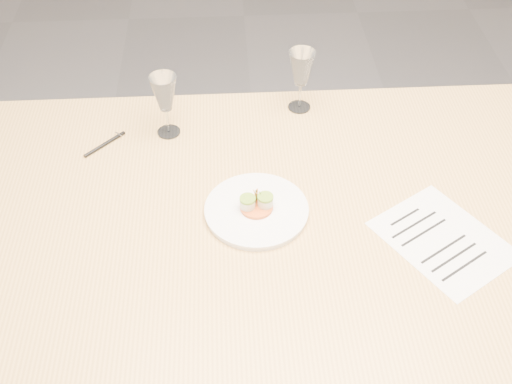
{
  "coord_description": "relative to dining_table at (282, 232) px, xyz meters",
  "views": [
    {
      "loc": [
        -0.13,
        -1.06,
        1.86
      ],
      "look_at": [
        -0.06,
        0.03,
        0.8
      ],
      "focal_mm": 45.0,
      "sensor_mm": 36.0,
      "label": 1
    }
  ],
  "objects": [
    {
      "name": "dining_table",
      "position": [
        0.0,
        0.0,
        0.0
      ],
      "size": [
        2.4,
        1.0,
        0.75
      ],
      "color": "tan",
      "rests_on": "ground"
    },
    {
      "name": "wine_glass_2",
      "position": [
        0.08,
        0.42,
        0.2
      ],
      "size": [
        0.07,
        0.07,
        0.18
      ],
      "color": "white",
      "rests_on": "dining_table"
    },
    {
      "name": "wine_glass_1",
      "position": [
        -0.29,
        0.33,
        0.19
      ],
      "size": [
        0.07,
        0.07,
        0.18
      ],
      "color": "white",
      "rests_on": "dining_table"
    },
    {
      "name": "ballpoint_pen",
      "position": [
        -0.45,
        0.28,
        0.07
      ],
      "size": [
        0.1,
        0.1,
        0.01
      ],
      "rotation": [
        0.0,
        0.0,
        0.79
      ],
      "color": "black",
      "rests_on": "dining_table"
    },
    {
      "name": "recipe_sheet",
      "position": [
        0.36,
        -0.11,
        0.07
      ],
      "size": [
        0.34,
        0.36,
        0.0
      ],
      "rotation": [
        0.0,
        0.0,
        0.56
      ],
      "color": "white",
      "rests_on": "dining_table"
    },
    {
      "name": "ground",
      "position": [
        0.0,
        0.0,
        -0.68
      ],
      "size": [
        7.0,
        7.0,
        0.0
      ],
      "primitive_type": "plane",
      "color": "slate",
      "rests_on": "ground"
    },
    {
      "name": "dinner_plate",
      "position": [
        -0.06,
        0.01,
        0.08
      ],
      "size": [
        0.25,
        0.25,
        0.07
      ],
      "rotation": [
        0.0,
        0.0,
        0.43
      ],
      "color": "white",
      "rests_on": "dining_table"
    }
  ]
}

